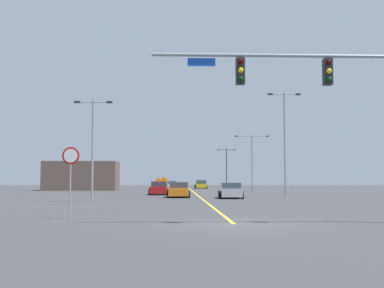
{
  "coord_description": "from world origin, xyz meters",
  "views": [
    {
      "loc": [
        -2.26,
        -18.3,
        1.77
      ],
      "look_at": [
        -0.9,
        21.02,
        4.62
      ],
      "focal_mm": 44.16,
      "sensor_mm": 36.0,
      "label": 1
    }
  ],
  "objects": [
    {
      "name": "car_yellow_mid",
      "position": [
        2.12,
        63.76,
        0.65
      ],
      "size": [
        2.1,
        4.56,
        1.4
      ],
      "color": "gold",
      "rests_on": "ground"
    },
    {
      "name": "street_lamp_near_left",
      "position": [
        7.7,
        24.3,
        5.55
      ],
      "size": [
        3.04,
        0.24,
        9.62
      ],
      "color": "gray",
      "rests_on": "ground"
    },
    {
      "name": "traffic_signal_assembly",
      "position": [
        3.88,
        -0.01,
        5.29
      ],
      "size": [
        10.58,
        0.44,
        7.21
      ],
      "color": "gray",
      "rests_on": "ground"
    },
    {
      "name": "road_centre_stripe",
      "position": [
        0.0,
        55.95,
        0.0
      ],
      "size": [
        0.16,
        111.91,
        0.01
      ],
      "color": "yellow",
      "rests_on": "ground"
    },
    {
      "name": "construction_sign_left_lane",
      "position": [
        -4.73,
        49.23,
        1.16
      ],
      "size": [
        1.2,
        0.07,
        1.86
      ],
      "color": "orange",
      "rests_on": "ground"
    },
    {
      "name": "car_red_far",
      "position": [
        -4.0,
        32.72,
        0.66
      ],
      "size": [
        2.21,
        4.19,
        1.41
      ],
      "color": "red",
      "rests_on": "ground"
    },
    {
      "name": "stop_sign",
      "position": [
        -6.89,
        2.65,
        2.2
      ],
      "size": [
        0.76,
        0.07,
        3.14
      ],
      "color": "gray",
      "rests_on": "ground"
    },
    {
      "name": "car_white_approaching",
      "position": [
        -3.01,
        54.46,
        0.63
      ],
      "size": [
        2.02,
        4.22,
        1.35
      ],
      "color": "white",
      "rests_on": "ground"
    },
    {
      "name": "construction_sign_right_shoulder",
      "position": [
        -3.74,
        38.84,
        1.24
      ],
      "size": [
        1.34,
        0.33,
        2.0
      ],
      "color": "orange",
      "rests_on": "ground"
    },
    {
      "name": "roadside_building_west",
      "position": [
        -16.02,
        51.4,
        2.1
      ],
      "size": [
        10.44,
        5.48,
        4.2
      ],
      "color": "brown",
      "rests_on": "ground"
    },
    {
      "name": "street_lamp_far_right",
      "position": [
        7.91,
        44.08,
        4.57
      ],
      "size": [
        4.6,
        0.24,
        7.51
      ],
      "color": "gray",
      "rests_on": "ground"
    },
    {
      "name": "car_orange_near",
      "position": [
        -1.97,
        25.74,
        0.67
      ],
      "size": [
        2.12,
        4.29,
        1.4
      ],
      "color": "orange",
      "rests_on": "ground"
    },
    {
      "name": "car_silver_distant",
      "position": [
        2.59,
        23.31,
        0.65
      ],
      "size": [
        2.17,
        4.05,
        1.37
      ],
      "color": "#B7BABF",
      "rests_on": "ground"
    },
    {
      "name": "ground",
      "position": [
        0.0,
        0.0,
        0.0
      ],
      "size": [
        201.43,
        201.43,
        0.0
      ],
      "primitive_type": "plane",
      "color": "#38383A"
    },
    {
      "name": "street_lamp_mid_left",
      "position": [
        7.56,
        72.63,
        4.45
      ],
      "size": [
        3.6,
        0.24,
        7.41
      ],
      "color": "black",
      "rests_on": "ground"
    },
    {
      "name": "street_lamp_mid_right",
      "position": [
        -8.46,
        17.0,
        4.49
      ],
      "size": [
        2.86,
        0.24,
        7.61
      ],
      "color": "gray",
      "rests_on": "ground"
    }
  ]
}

